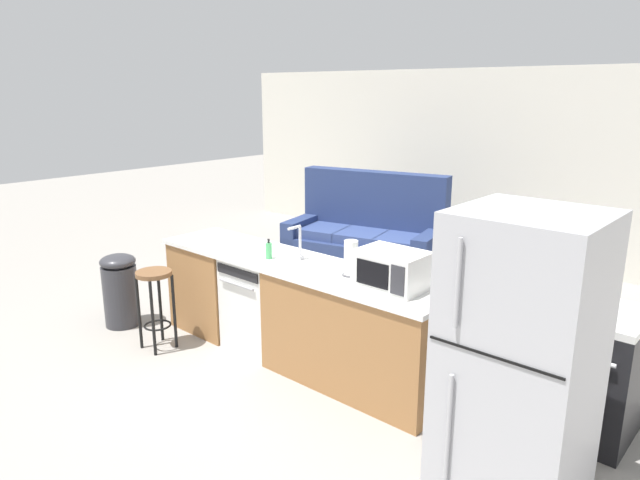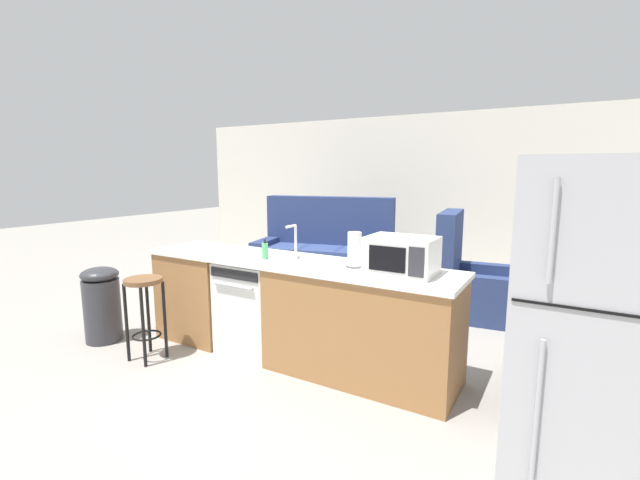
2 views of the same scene
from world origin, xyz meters
name	(u,v)px [view 2 (image 2 of 2)]	position (x,y,z in m)	size (l,w,h in m)	color
ground_plane	(279,354)	(0.00, 0.00, 0.00)	(24.00, 24.00, 0.00)	gray
wall_back	(441,193)	(0.30, 4.20, 1.30)	(10.00, 0.06, 2.60)	silver
kitchen_counter	(300,314)	(0.24, 0.00, 0.42)	(2.94, 0.66, 0.90)	#9E6B3D
dishwasher	(256,305)	(-0.25, 0.00, 0.42)	(0.58, 0.61, 0.84)	white
stove_range	(581,338)	(2.35, 0.55, 0.45)	(0.76, 0.68, 0.90)	black
refrigerator	(592,332)	(2.35, -0.55, 0.87)	(0.72, 0.73, 1.73)	#B7B7BC
microwave	(402,255)	(1.15, 0.00, 1.04)	(0.50, 0.37, 0.28)	white
sink_faucet	(295,243)	(0.14, 0.07, 1.03)	(0.07, 0.18, 0.30)	silver
paper_towel_roll	(354,250)	(0.75, 0.02, 1.04)	(0.14, 0.14, 0.28)	#4C4C51
soap_bottle	(265,251)	(-0.06, -0.09, 0.97)	(0.06, 0.06, 0.18)	#4CB266
kettle	(563,261)	(2.18, 0.68, 0.99)	(0.21, 0.17, 0.19)	red
bar_stool	(144,301)	(-0.94, -0.68, 0.54)	(0.32, 0.32, 0.74)	brown
trash_bin	(102,303)	(-1.68, -0.62, 0.38)	(0.35, 0.35, 0.74)	#333338
couch	(325,255)	(-0.97, 2.53, 0.39)	(2.15, 1.32, 1.27)	navy
armchair	(466,285)	(1.21, 2.02, 0.35)	(0.89, 0.94, 1.20)	navy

